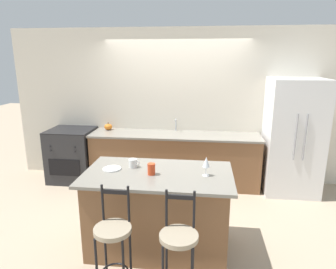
{
  "coord_description": "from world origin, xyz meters",
  "views": [
    {
      "loc": [
        0.49,
        -4.61,
        2.2
      ],
      "look_at": [
        -0.0,
        -0.56,
        1.14
      ],
      "focal_mm": 32.0,
      "sensor_mm": 36.0,
      "label": 1
    }
  ],
  "objects_px": {
    "wine_glass": "(206,162)",
    "coffee_mug": "(133,163)",
    "dinner_plate": "(112,169)",
    "bar_stool_far": "(179,247)",
    "tumbler_cup": "(151,169)",
    "refrigerator": "(293,137)",
    "bar_stool_near": "(113,240)",
    "pumpkin_decoration": "(108,127)",
    "oven_range": "(73,155)"
  },
  "relations": [
    {
      "from": "oven_range",
      "to": "pumpkin_decoration",
      "type": "xyz_separation_m",
      "value": [
        0.64,
        0.19,
        0.5
      ]
    },
    {
      "from": "dinner_plate",
      "to": "coffee_mug",
      "type": "relative_size",
      "value": 1.64
    },
    {
      "from": "bar_stool_near",
      "to": "bar_stool_far",
      "type": "height_order",
      "value": "same"
    },
    {
      "from": "coffee_mug",
      "to": "tumbler_cup",
      "type": "bearing_deg",
      "value": -37.58
    },
    {
      "from": "dinner_plate",
      "to": "oven_range",
      "type": "bearing_deg",
      "value": 126.3
    },
    {
      "from": "refrigerator",
      "to": "wine_glass",
      "type": "distance_m",
      "value": 2.32
    },
    {
      "from": "bar_stool_far",
      "to": "wine_glass",
      "type": "height_order",
      "value": "wine_glass"
    },
    {
      "from": "dinner_plate",
      "to": "pumpkin_decoration",
      "type": "relative_size",
      "value": 1.49
    },
    {
      "from": "oven_range",
      "to": "bar_stool_near",
      "type": "relative_size",
      "value": 0.9
    },
    {
      "from": "bar_stool_far",
      "to": "dinner_plate",
      "type": "height_order",
      "value": "bar_stool_far"
    },
    {
      "from": "refrigerator",
      "to": "coffee_mug",
      "type": "xyz_separation_m",
      "value": [
        -2.26,
        -1.68,
        0.06
      ]
    },
    {
      "from": "dinner_plate",
      "to": "tumbler_cup",
      "type": "bearing_deg",
      "value": -11.73
    },
    {
      "from": "oven_range",
      "to": "coffee_mug",
      "type": "bearing_deg",
      "value": -47.77
    },
    {
      "from": "bar_stool_far",
      "to": "coffee_mug",
      "type": "xyz_separation_m",
      "value": [
        -0.62,
        0.9,
        0.44
      ]
    },
    {
      "from": "oven_range",
      "to": "tumbler_cup",
      "type": "height_order",
      "value": "tumbler_cup"
    },
    {
      "from": "bar_stool_far",
      "to": "wine_glass",
      "type": "xyz_separation_m",
      "value": [
        0.23,
        0.75,
        0.54
      ]
    },
    {
      "from": "wine_glass",
      "to": "coffee_mug",
      "type": "relative_size",
      "value": 1.67
    },
    {
      "from": "oven_range",
      "to": "bar_stool_far",
      "type": "height_order",
      "value": "bar_stool_far"
    },
    {
      "from": "bar_stool_near",
      "to": "pumpkin_decoration",
      "type": "relative_size",
      "value": 7.35
    },
    {
      "from": "dinner_plate",
      "to": "pumpkin_decoration",
      "type": "bearing_deg",
      "value": 109.02
    },
    {
      "from": "refrigerator",
      "to": "dinner_plate",
      "type": "distance_m",
      "value": 3.05
    },
    {
      "from": "bar_stool_near",
      "to": "bar_stool_far",
      "type": "bearing_deg",
      "value": -3.14
    },
    {
      "from": "refrigerator",
      "to": "coffee_mug",
      "type": "distance_m",
      "value": 2.82
    },
    {
      "from": "bar_stool_near",
      "to": "wine_glass",
      "type": "distance_m",
      "value": 1.23
    },
    {
      "from": "bar_stool_far",
      "to": "dinner_plate",
      "type": "distance_m",
      "value": 1.24
    },
    {
      "from": "refrigerator",
      "to": "bar_stool_far",
      "type": "distance_m",
      "value": 3.08
    },
    {
      "from": "refrigerator",
      "to": "bar_stool_far",
      "type": "bearing_deg",
      "value": -122.33
    },
    {
      "from": "bar_stool_near",
      "to": "tumbler_cup",
      "type": "bearing_deg",
      "value": 69.95
    },
    {
      "from": "refrigerator",
      "to": "bar_stool_near",
      "type": "bearing_deg",
      "value": -131.41
    },
    {
      "from": "refrigerator",
      "to": "oven_range",
      "type": "xyz_separation_m",
      "value": [
        -3.81,
        0.03,
        -0.47
      ]
    },
    {
      "from": "dinner_plate",
      "to": "bar_stool_near",
      "type": "bearing_deg",
      "value": -73.21
    },
    {
      "from": "dinner_plate",
      "to": "wine_glass",
      "type": "bearing_deg",
      "value": -3.18
    },
    {
      "from": "dinner_plate",
      "to": "wine_glass",
      "type": "relative_size",
      "value": 0.98
    },
    {
      "from": "tumbler_cup",
      "to": "bar_stool_far",
      "type": "bearing_deg",
      "value": -62.55
    },
    {
      "from": "tumbler_cup",
      "to": "pumpkin_decoration",
      "type": "xyz_separation_m",
      "value": [
        -1.17,
        2.1,
        -0.04
      ]
    },
    {
      "from": "bar_stool_far",
      "to": "tumbler_cup",
      "type": "xyz_separation_m",
      "value": [
        -0.37,
        0.71,
        0.45
      ]
    },
    {
      "from": "refrigerator",
      "to": "dinner_plate",
      "type": "bearing_deg",
      "value": -144.4
    },
    {
      "from": "bar_stool_near",
      "to": "pumpkin_decoration",
      "type": "bearing_deg",
      "value": 108.4
    },
    {
      "from": "oven_range",
      "to": "refrigerator",
      "type": "bearing_deg",
      "value": -0.4
    },
    {
      "from": "bar_stool_near",
      "to": "bar_stool_far",
      "type": "xyz_separation_m",
      "value": [
        0.61,
        -0.03,
        0.0
      ]
    },
    {
      "from": "oven_range",
      "to": "dinner_plate",
      "type": "xyz_separation_m",
      "value": [
        1.32,
        -1.8,
        0.48
      ]
    },
    {
      "from": "oven_range",
      "to": "bar_stool_near",
      "type": "height_order",
      "value": "bar_stool_near"
    },
    {
      "from": "dinner_plate",
      "to": "coffee_mug",
      "type": "distance_m",
      "value": 0.25
    },
    {
      "from": "refrigerator",
      "to": "bar_stool_far",
      "type": "relative_size",
      "value": 1.79
    },
    {
      "from": "refrigerator",
      "to": "coffee_mug",
      "type": "height_order",
      "value": "refrigerator"
    },
    {
      "from": "coffee_mug",
      "to": "pumpkin_decoration",
      "type": "relative_size",
      "value": 0.91
    },
    {
      "from": "pumpkin_decoration",
      "to": "refrigerator",
      "type": "bearing_deg",
      "value": -3.94
    },
    {
      "from": "refrigerator",
      "to": "dinner_plate",
      "type": "height_order",
      "value": "refrigerator"
    },
    {
      "from": "bar_stool_far",
      "to": "coffee_mug",
      "type": "bearing_deg",
      "value": 124.53
    },
    {
      "from": "wine_glass",
      "to": "tumbler_cup",
      "type": "relative_size",
      "value": 1.7
    }
  ]
}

